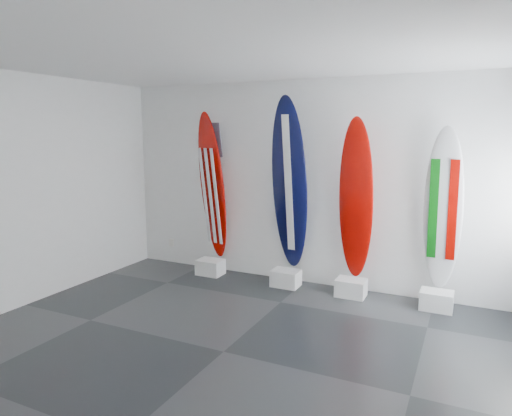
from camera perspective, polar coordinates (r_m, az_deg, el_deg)
The scene contains 13 objects.
floor at distance 4.97m, azimuth -4.07°, elevation -17.48°, with size 6.00×6.00×0.00m, color black.
ceiling at distance 4.49m, azimuth -4.55°, elevation 19.06°, with size 6.00×6.00×0.00m, color white.
wall_back at distance 6.75m, azimuth 6.33°, elevation 3.04°, with size 6.00×6.00×0.00m, color white.
wall_left at distance 6.51m, azimuth -27.85°, elevation 1.77°, with size 5.00×5.00×0.00m, color white.
display_block_usa at distance 7.37m, azimuth -5.72°, elevation -7.36°, with size 0.40×0.30×0.24m, color white.
surfboard_usa at distance 7.20m, azimuth -5.48°, elevation 2.64°, with size 0.53×0.08×2.34m, color #960702.
display_block_navy at distance 6.82m, azimuth 3.75°, elevation -8.75°, with size 0.40×0.30×0.24m, color white.
surfboard_navy at distance 6.61m, azimuth 4.20°, elevation 2.93°, with size 0.57×0.08×2.54m, color black.
display_block_swiss at distance 6.54m, azimuth 11.78°, elevation -9.74°, with size 0.40×0.30×0.24m, color white.
surfboard_swiss at distance 6.34m, azimuth 12.38°, elevation 1.09°, with size 0.50×0.08×2.22m, color #960702.
display_block_italy at distance 6.39m, azimuth 21.63°, elevation -10.69°, with size 0.40×0.30×0.24m, color white.
surfboard_italy at distance 6.20m, azimuth 22.35°, elevation -0.20°, with size 0.47×0.08×2.09m, color silver.
wall_outlet at distance 8.08m, azimuth -10.55°, elevation -4.29°, with size 0.09×0.02×0.13m, color silver.
Camera 1 is at (2.21, -3.84, 2.25)m, focal length 31.99 mm.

